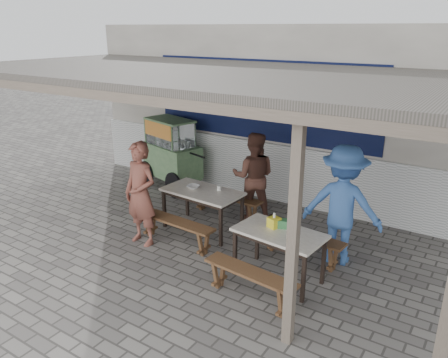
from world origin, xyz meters
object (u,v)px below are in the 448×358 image
at_px(bench_right_street, 250,279).
at_px(tissue_box, 274,222).
at_px(patron_wall_side, 254,177).
at_px(patron_right_table, 342,205).
at_px(bench_right_wall, 302,241).
at_px(vendor_cart, 171,151).
at_px(patron_street_side, 141,194).
at_px(table_right, 279,237).
at_px(bench_left_street, 176,226).
at_px(condiment_bowl, 193,187).
at_px(donation_box, 281,224).
at_px(condiment_jar, 219,188).
at_px(table_left, 202,195).
at_px(bench_left_wall, 226,200).

bearing_deg(bench_right_street, tissue_box, 100.40).
height_order(patron_wall_side, patron_right_table, patron_right_table).
relative_size(bench_right_wall, vendor_cart, 0.68).
bearing_deg(bench_right_wall, patron_street_side, -154.29).
height_order(bench_right_street, patron_right_table, patron_right_table).
xyz_separation_m(table_right, vendor_cart, (-3.73, 2.16, 0.18)).
bearing_deg(bench_left_street, bench_right_wall, 22.18).
relative_size(patron_right_table, condiment_bowl, 8.47).
bearing_deg(bench_right_wall, bench_right_street, -90.00).
relative_size(table_right, donation_box, 7.19).
height_order(bench_right_wall, condiment_bowl, condiment_bowl).
bearing_deg(bench_right_street, bench_right_wall, 90.00).
bearing_deg(patron_right_table, bench_left_street, 13.91).
height_order(bench_left_street, patron_right_table, patron_right_table).
xyz_separation_m(bench_right_street, donation_box, (0.02, 0.82, 0.48)).
bearing_deg(patron_street_side, table_right, 8.52).
relative_size(bench_left_street, vendor_cart, 0.75).
xyz_separation_m(bench_left_street, table_right, (1.89, -0.01, 0.33)).
relative_size(table_right, bench_right_street, 0.96).
xyz_separation_m(bench_right_street, condiment_jar, (-1.54, 1.58, 0.46)).
bearing_deg(table_left, patron_right_table, 9.42).
bearing_deg(table_left, condiment_bowl, -178.26).
bearing_deg(table_left, condiment_jar, 37.98).
bearing_deg(bench_right_street, patron_wall_side, 124.38).
height_order(table_left, bench_left_wall, table_left).
bearing_deg(bench_right_street, table_left, 147.21).
relative_size(patron_street_side, patron_wall_side, 1.05).
distance_m(table_right, donation_box, 0.20).
xyz_separation_m(bench_left_wall, bench_right_street, (1.74, -2.13, -0.01)).
relative_size(bench_left_street, patron_street_side, 0.86).
height_order(bench_right_street, donation_box, donation_box).
xyz_separation_m(table_right, condiment_bowl, (-2.05, 0.73, 0.11)).
height_order(patron_wall_side, condiment_jar, patron_wall_side).
xyz_separation_m(bench_left_street, condiment_bowl, (-0.16, 0.72, 0.44)).
distance_m(bench_left_wall, bench_right_street, 2.75).
bearing_deg(patron_wall_side, bench_right_wall, 122.19).
bearing_deg(bench_left_street, bench_left_wall, 90.00).
height_order(patron_street_side, patron_right_table, patron_right_table).
xyz_separation_m(table_left, condiment_jar, (0.24, 0.17, 0.12)).
bearing_deg(tissue_box, patron_street_side, -172.50).
bearing_deg(condiment_bowl, donation_box, -16.64).
height_order(table_right, bench_right_street, table_right).
xyz_separation_m(bench_right_street, vendor_cart, (-3.66, 2.85, 0.51)).
distance_m(bench_right_street, bench_right_wall, 1.39).
distance_m(patron_wall_side, condiment_bowl, 1.16).
bearing_deg(table_left, bench_right_wall, 2.08).
relative_size(patron_street_side, condiment_bowl, 7.98).
distance_m(table_left, bench_left_wall, 0.79).
height_order(bench_right_wall, condiment_jar, condiment_jar).
height_order(bench_left_street, patron_street_side, patron_street_side).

